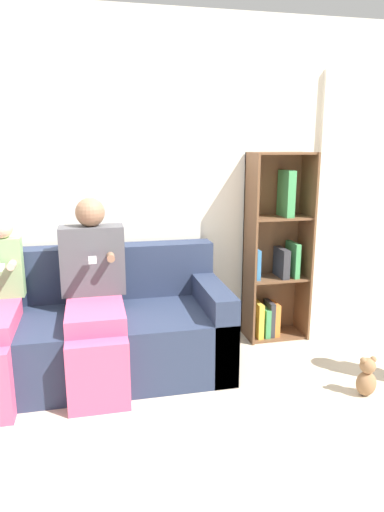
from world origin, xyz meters
TOP-DOWN VIEW (x-y plane):
  - ground_plane at (0.00, 0.00)m, footprint 14.00×14.00m
  - back_wall at (0.00, 1.01)m, footprint 10.00×0.06m
  - curtain_panel at (2.20, 0.96)m, footprint 0.70×0.04m
  - couch at (-0.08, 0.54)m, footprint 1.94×0.88m
  - adult_seated at (-0.02, 0.41)m, footprint 0.44×0.79m
  - bookshelf at (1.45, 0.85)m, footprint 0.50×0.30m
  - teddy_bear at (1.66, -0.20)m, footprint 0.13×0.11m

SIDE VIEW (x-z plane):
  - ground_plane at x=0.00m, z-range 0.00..0.00m
  - teddy_bear at x=1.66m, z-range -0.01..0.26m
  - couch at x=-0.08m, z-range -0.13..0.72m
  - adult_seated at x=-0.02m, z-range 0.02..1.25m
  - bookshelf at x=1.45m, z-range -0.09..1.44m
  - curtain_panel at x=2.20m, z-range 0.00..2.16m
  - back_wall at x=0.00m, z-range 0.00..2.55m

